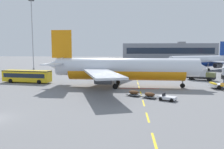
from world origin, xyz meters
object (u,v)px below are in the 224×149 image
(fuel_service_truck, at_px, (200,74))
(baggage_train, at_px, (150,95))
(ground_crew_worker, at_px, (222,86))
(apron_light_mast_near, at_px, (32,27))
(airliner_foreground, at_px, (123,69))
(airliner_mid_left, at_px, (201,61))
(apron_shuttle_bus, at_px, (27,75))

(fuel_service_truck, bearing_deg, baggage_train, -123.14)
(ground_crew_worker, distance_m, apron_light_mast_near, 72.77)
(baggage_train, relative_size, ground_crew_worker, 4.79)
(airliner_foreground, bearing_deg, airliner_mid_left, 54.56)
(ground_crew_worker, relative_size, apron_light_mast_near, 0.06)
(airliner_foreground, bearing_deg, apron_shuttle_bus, 168.82)
(fuel_service_truck, xyz_separation_m, baggage_train, (-15.29, -23.41, -1.12))
(airliner_mid_left, distance_m, apron_shuttle_bus, 63.45)
(baggage_train, bearing_deg, airliner_mid_left, 64.89)
(airliner_mid_left, relative_size, apron_shuttle_bus, 2.47)
(fuel_service_truck, bearing_deg, apron_light_mast_near, 154.22)
(airliner_mid_left, height_order, apron_light_mast_near, apron_light_mast_near)
(airliner_foreground, height_order, apron_shuttle_bus, airliner_foreground)
(airliner_foreground, distance_m, fuel_service_truck, 23.63)
(fuel_service_truck, height_order, apron_light_mast_near, apron_light_mast_near)
(baggage_train, relative_size, apron_light_mast_near, 0.29)
(ground_crew_worker, bearing_deg, fuel_service_truck, 88.07)
(airliner_foreground, distance_m, airliner_mid_left, 49.73)
(airliner_foreground, xyz_separation_m, baggage_train, (4.69, -11.01, -3.42))
(fuel_service_truck, distance_m, apron_light_mast_near, 65.14)
(apron_shuttle_bus, bearing_deg, apron_light_mast_near, 111.04)
(baggage_train, distance_m, ground_crew_worker, 16.78)
(fuel_service_truck, bearing_deg, apron_shuttle_bus, -169.86)
(apron_shuttle_bus, bearing_deg, baggage_train, -29.06)
(airliner_foreground, distance_m, apron_light_mast_near, 56.00)
(ground_crew_worker, bearing_deg, baggage_train, -151.67)
(baggage_train, bearing_deg, apron_shuttle_bus, 150.94)
(baggage_train, height_order, ground_crew_worker, ground_crew_worker)
(airliner_mid_left, xyz_separation_m, apron_shuttle_bus, (-52.30, -35.87, -1.90))
(airliner_mid_left, distance_m, fuel_service_truck, 29.54)
(apron_light_mast_near, bearing_deg, apron_shuttle_bus, -68.96)
(airliner_foreground, relative_size, baggage_train, 4.28)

